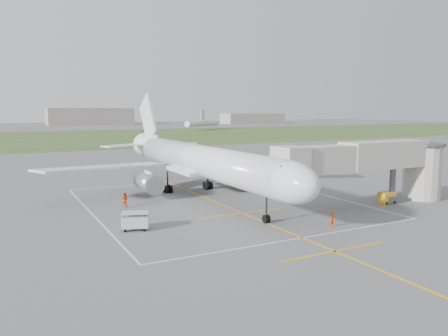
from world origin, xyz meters
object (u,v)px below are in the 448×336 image
airliner (200,161)px  ramp_worker_wing (124,200)px  baggage_cart (135,221)px  jet_bridge (379,163)px  ramp_worker_nose (332,219)px  gpu_unit (387,198)px

airliner → ramp_worker_wing: airliner is taller
baggage_cart → ramp_worker_wing: bearing=101.0°
jet_bridge → ramp_worker_nose: (-11.15, -4.99, -3.97)m
baggage_cart → ramp_worker_nose: baggage_cart is taller
baggage_cart → jet_bridge: bearing=15.5°
baggage_cart → ramp_worker_wing: size_ratio=1.65×
airliner → ramp_worker_wing: size_ratio=28.55×
gpu_unit → ramp_worker_nose: size_ratio=1.17×
airliner → jet_bridge: size_ratio=2.00×
airliner → gpu_unit: size_ratio=25.88×
gpu_unit → ramp_worker_nose: 13.40m
airliner → gpu_unit: (17.06, -14.37, -3.73)m
gpu_unit → baggage_cart: 28.94m
airliner → ramp_worker_nose: 20.10m
ramp_worker_nose → baggage_cart: bearing=127.7°
ramp_worker_wing → gpu_unit: bearing=-173.2°
airliner → jet_bridge: 21.22m
jet_bridge → baggage_cart: size_ratio=8.69×
airliner → baggage_cart: airliner is taller
airliner → ramp_worker_nose: airliner is taller
airliner → ramp_worker_wing: (-10.15, -2.17, -3.57)m
jet_bridge → baggage_cart: bearing=175.0°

